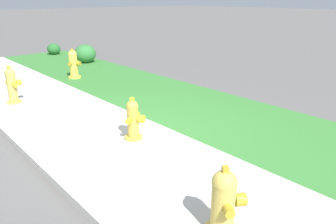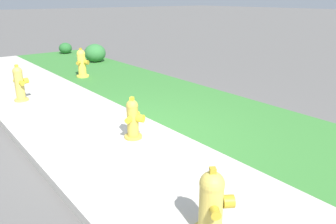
{
  "view_description": "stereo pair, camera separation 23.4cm",
  "coord_description": "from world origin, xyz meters",
  "px_view_note": "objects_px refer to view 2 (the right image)",
  "views": [
    {
      "loc": [
        4.05,
        -2.36,
        2.1
      ],
      "look_at": [
        0.43,
        0.82,
        0.4
      ],
      "focal_mm": 35.0,
      "sensor_mm": 36.0,
      "label": 1
    },
    {
      "loc": [
        4.2,
        -2.18,
        2.1
      ],
      "look_at": [
        0.43,
        0.82,
        0.4
      ],
      "focal_mm": 35.0,
      "sensor_mm": 36.0,
      "label": 2
    }
  ],
  "objects_px": {
    "fire_hydrant_by_grass_verge": "(212,205)",
    "fire_hydrant_mid_block": "(82,63)",
    "fire_hydrant_across_street": "(133,119)",
    "shrub_bush_near_lamp": "(65,48)",
    "fire_hydrant_far_end": "(19,84)",
    "shrub_bush_mid_verge": "(95,53)"
  },
  "relations": [
    {
      "from": "fire_hydrant_mid_block",
      "to": "shrub_bush_near_lamp",
      "type": "height_order",
      "value": "fire_hydrant_mid_block"
    },
    {
      "from": "fire_hydrant_across_street",
      "to": "fire_hydrant_far_end",
      "type": "bearing_deg",
      "value": -105.9
    },
    {
      "from": "fire_hydrant_by_grass_verge",
      "to": "fire_hydrant_mid_block",
      "type": "bearing_deg",
      "value": -162.14
    },
    {
      "from": "fire_hydrant_by_grass_verge",
      "to": "fire_hydrant_far_end",
      "type": "height_order",
      "value": "fire_hydrant_far_end"
    },
    {
      "from": "fire_hydrant_by_grass_verge",
      "to": "fire_hydrant_far_end",
      "type": "distance_m",
      "value": 5.45
    },
    {
      "from": "fire_hydrant_far_end",
      "to": "fire_hydrant_by_grass_verge",
      "type": "bearing_deg",
      "value": -7.74
    },
    {
      "from": "fire_hydrant_across_street",
      "to": "fire_hydrant_mid_block",
      "type": "height_order",
      "value": "fire_hydrant_mid_block"
    },
    {
      "from": "shrub_bush_mid_verge",
      "to": "shrub_bush_near_lamp",
      "type": "bearing_deg",
      "value": -177.25
    },
    {
      "from": "fire_hydrant_mid_block",
      "to": "shrub_bush_mid_verge",
      "type": "xyz_separation_m",
      "value": [
        -1.82,
        1.3,
        -0.08
      ]
    },
    {
      "from": "fire_hydrant_far_end",
      "to": "shrub_bush_near_lamp",
      "type": "bearing_deg",
      "value": 140.33
    },
    {
      "from": "shrub_bush_near_lamp",
      "to": "shrub_bush_mid_verge",
      "type": "distance_m",
      "value": 2.32
    },
    {
      "from": "fire_hydrant_far_end",
      "to": "fire_hydrant_mid_block",
      "type": "bearing_deg",
      "value": 113.27
    },
    {
      "from": "fire_hydrant_by_grass_verge",
      "to": "fire_hydrant_mid_block",
      "type": "relative_size",
      "value": 0.89
    },
    {
      "from": "fire_hydrant_far_end",
      "to": "shrub_bush_mid_verge",
      "type": "distance_m",
      "value": 4.5
    },
    {
      "from": "fire_hydrant_far_end",
      "to": "shrub_bush_mid_verge",
      "type": "height_order",
      "value": "fire_hydrant_far_end"
    },
    {
      "from": "fire_hydrant_mid_block",
      "to": "shrub_bush_mid_verge",
      "type": "distance_m",
      "value": 2.24
    },
    {
      "from": "fire_hydrant_by_grass_verge",
      "to": "fire_hydrant_across_street",
      "type": "xyz_separation_m",
      "value": [
        -2.31,
        0.65,
        -0.02
      ]
    },
    {
      "from": "fire_hydrant_across_street",
      "to": "fire_hydrant_mid_block",
      "type": "distance_m",
      "value": 4.55
    },
    {
      "from": "fire_hydrant_across_street",
      "to": "fire_hydrant_mid_block",
      "type": "xyz_separation_m",
      "value": [
        -4.4,
        1.17,
        0.06
      ]
    },
    {
      "from": "fire_hydrant_mid_block",
      "to": "shrub_bush_mid_verge",
      "type": "height_order",
      "value": "fire_hydrant_mid_block"
    },
    {
      "from": "fire_hydrant_by_grass_verge",
      "to": "fire_hydrant_mid_block",
      "type": "distance_m",
      "value": 6.96
    },
    {
      "from": "fire_hydrant_across_street",
      "to": "shrub_bush_mid_verge",
      "type": "distance_m",
      "value": 6.7
    }
  ]
}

